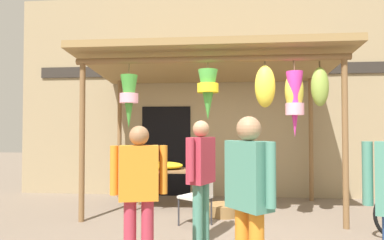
{
  "coord_description": "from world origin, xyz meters",
  "views": [
    {
      "loc": [
        0.01,
        -5.07,
        1.49
      ],
      "look_at": [
        -0.59,
        1.32,
        1.67
      ],
      "focal_mm": 31.07,
      "sensor_mm": 36.0,
      "label": 1
    }
  ],
  "objects_px": {
    "folding_chair": "(199,193)",
    "customer_foreground": "(249,192)",
    "display_table": "(167,173)",
    "vendor_in_orange": "(139,186)",
    "shopper_by_bananas": "(201,171)",
    "flower_heap_on_table": "(163,165)",
    "wicker_basket_by_table": "(223,210)"
  },
  "relations": [
    {
      "from": "display_table",
      "to": "shopper_by_bananas",
      "type": "relative_size",
      "value": 0.82
    },
    {
      "from": "wicker_basket_by_table",
      "to": "flower_heap_on_table",
      "type": "bearing_deg",
      "value": 161.15
    },
    {
      "from": "display_table",
      "to": "folding_chair",
      "type": "xyz_separation_m",
      "value": [
        0.68,
        -1.07,
        -0.16
      ]
    },
    {
      "from": "folding_chair",
      "to": "flower_heap_on_table",
      "type": "bearing_deg",
      "value": 125.33
    },
    {
      "from": "vendor_in_orange",
      "to": "customer_foreground",
      "type": "distance_m",
      "value": 1.2
    },
    {
      "from": "flower_heap_on_table",
      "to": "folding_chair",
      "type": "xyz_separation_m",
      "value": [
        0.74,
        -1.05,
        -0.31
      ]
    },
    {
      "from": "display_table",
      "to": "customer_foreground",
      "type": "bearing_deg",
      "value": -68.48
    },
    {
      "from": "shopper_by_bananas",
      "to": "customer_foreground",
      "type": "bearing_deg",
      "value": -69.49
    },
    {
      "from": "flower_heap_on_table",
      "to": "shopper_by_bananas",
      "type": "bearing_deg",
      "value": -65.83
    },
    {
      "from": "customer_foreground",
      "to": "shopper_by_bananas",
      "type": "xyz_separation_m",
      "value": [
        -0.51,
        1.36,
        -0.0
      ]
    },
    {
      "from": "customer_foreground",
      "to": "folding_chair",
      "type": "bearing_deg",
      "value": 105.42
    },
    {
      "from": "customer_foreground",
      "to": "wicker_basket_by_table",
      "type": "bearing_deg",
      "value": 94.5
    },
    {
      "from": "wicker_basket_by_table",
      "to": "vendor_in_orange",
      "type": "height_order",
      "value": "vendor_in_orange"
    },
    {
      "from": "display_table",
      "to": "customer_foreground",
      "type": "relative_size",
      "value": 0.82
    },
    {
      "from": "display_table",
      "to": "wicker_basket_by_table",
      "type": "distance_m",
      "value": 1.26
    },
    {
      "from": "display_table",
      "to": "folding_chair",
      "type": "relative_size",
      "value": 1.56
    },
    {
      "from": "vendor_in_orange",
      "to": "display_table",
      "type": "bearing_deg",
      "value": 93.59
    },
    {
      "from": "wicker_basket_by_table",
      "to": "shopper_by_bananas",
      "type": "bearing_deg",
      "value": -101.12
    },
    {
      "from": "wicker_basket_by_table",
      "to": "shopper_by_bananas",
      "type": "relative_size",
      "value": 0.33
    },
    {
      "from": "flower_heap_on_table",
      "to": "vendor_in_orange",
      "type": "distance_m",
      "value": 2.76
    },
    {
      "from": "folding_chair",
      "to": "shopper_by_bananas",
      "type": "bearing_deg",
      "value": -83.86
    },
    {
      "from": "shopper_by_bananas",
      "to": "flower_heap_on_table",
      "type": "bearing_deg",
      "value": 114.17
    },
    {
      "from": "shopper_by_bananas",
      "to": "display_table",
      "type": "bearing_deg",
      "value": 112.24
    },
    {
      "from": "display_table",
      "to": "folding_chair",
      "type": "bearing_deg",
      "value": -57.61
    },
    {
      "from": "flower_heap_on_table",
      "to": "shopper_by_bananas",
      "type": "xyz_separation_m",
      "value": [
        0.83,
        -1.85,
        0.13
      ]
    },
    {
      "from": "flower_heap_on_table",
      "to": "shopper_by_bananas",
      "type": "distance_m",
      "value": 2.03
    },
    {
      "from": "folding_chair",
      "to": "customer_foreground",
      "type": "height_order",
      "value": "customer_foreground"
    },
    {
      "from": "folding_chair",
      "to": "wicker_basket_by_table",
      "type": "bearing_deg",
      "value": 60.7
    },
    {
      "from": "folding_chair",
      "to": "display_table",
      "type": "bearing_deg",
      "value": 122.39
    },
    {
      "from": "wicker_basket_by_table",
      "to": "vendor_in_orange",
      "type": "relative_size",
      "value": 0.35
    },
    {
      "from": "display_table",
      "to": "vendor_in_orange",
      "type": "xyz_separation_m",
      "value": [
        0.17,
        -2.77,
        0.23
      ]
    },
    {
      "from": "vendor_in_orange",
      "to": "customer_foreground",
      "type": "bearing_deg",
      "value": -22.89
    }
  ]
}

